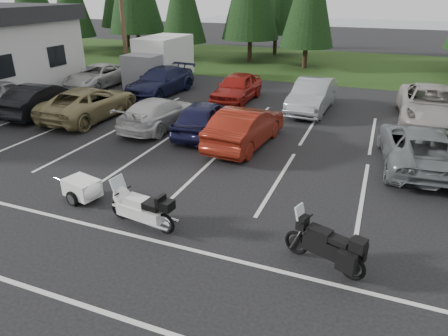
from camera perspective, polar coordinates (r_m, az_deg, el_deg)
ground at (r=13.56m, az=-6.60°, el=-1.39°), size 120.00×120.00×0.00m
grass_strip at (r=35.69m, az=12.13°, el=14.44°), size 80.00×16.00×0.01m
lake_water at (r=65.99m, az=20.86°, el=17.82°), size 70.00×50.00×0.02m
utility_pole at (r=27.74m, az=-14.44°, el=21.30°), size 1.60×0.26×9.00m
box_truck at (r=27.41m, az=-9.57°, el=14.82°), size 2.40×5.60×2.90m
stall_markings at (r=15.18m, az=-3.10°, el=1.67°), size 32.00×16.00×0.01m
car_near_0 at (r=24.55m, az=-28.88°, el=9.35°), size 2.11×4.42×1.46m
car_near_1 at (r=22.12m, az=-24.42°, el=8.95°), size 1.91×4.81×1.56m
car_near_2 at (r=20.67m, az=-18.61°, el=8.84°), size 2.54×5.46×1.52m
car_near_3 at (r=18.46m, az=-9.23°, el=7.78°), size 2.21×4.79×1.36m
car_near_4 at (r=17.39m, az=-2.75°, el=7.26°), size 2.02×4.46×1.48m
car_near_5 at (r=16.05m, az=3.10°, el=5.91°), size 2.03×4.87×1.57m
car_near_6 at (r=15.69m, az=26.07°, el=2.76°), size 2.94×5.49×1.47m
car_far_0 at (r=27.49m, az=-17.54°, el=12.46°), size 2.41×5.02×1.38m
car_far_1 at (r=24.58m, az=-9.06°, el=12.14°), size 2.59×5.45×1.53m
car_far_2 at (r=22.65m, az=1.84°, el=11.41°), size 1.88×4.58×1.55m
car_far_3 at (r=21.26m, az=12.48°, el=10.08°), size 1.92×4.96×1.61m
car_far_4 at (r=21.33m, az=27.43°, el=8.02°), size 2.88×6.02×1.66m
touring_motorcycle at (r=10.77m, az=-11.81°, el=-5.11°), size 2.42×1.03×1.30m
cargo_trailer at (r=12.67m, az=-19.58°, el=-2.94°), size 1.64×1.15×0.69m
adventure_motorcycle at (r=9.36m, az=14.19°, el=-10.06°), size 2.37×1.48×1.36m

